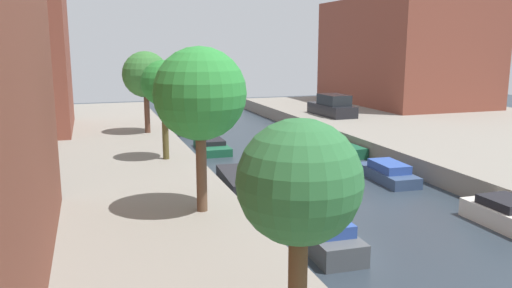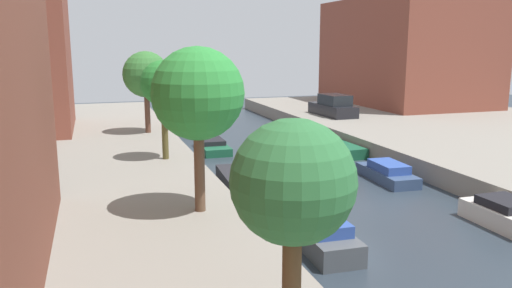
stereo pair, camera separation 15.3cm
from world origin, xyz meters
TOP-DOWN VIEW (x-y plane):
  - ground_plane at (0.00, 0.00)m, footprint 84.00×84.00m
  - low_block_right at (18.00, 23.86)m, footprint 10.00×15.60m
  - street_tree_1 at (-6.54, -9.62)m, footprint 2.19×2.19m
  - street_tree_2 at (-6.54, -1.55)m, footprint 2.97×2.97m
  - street_tree_3 at (-6.54, 6.58)m, footprint 2.14×2.14m
  - street_tree_4 at (-6.54, 14.37)m, footprint 2.81×2.81m
  - parked_car at (7.87, 17.83)m, footprint 2.06×4.81m
  - moored_boat_left_2 at (-3.07, -3.78)m, footprint 1.47×3.06m
  - moored_boat_left_3 at (-3.52, 4.11)m, footprint 1.86×4.17m
  - moored_boat_left_4 at (-2.94, 12.41)m, footprint 1.66×4.12m
  - moored_boat_left_5 at (-3.10, 19.83)m, footprint 1.60×4.31m
  - moored_boat_right_2 at (4.11, -3.64)m, footprint 1.66×3.01m
  - moored_boat_right_3 at (3.45, 3.05)m, footprint 1.58×3.87m
  - moored_boat_right_4 at (4.12, 9.23)m, footprint 1.65×3.98m

SIDE VIEW (x-z plane):
  - ground_plane at x=0.00m, z-range 0.00..0.00m
  - moored_boat_right_4 at x=4.12m, z-range 0.00..0.61m
  - moored_boat_left_4 at x=-2.94m, z-range -0.06..0.67m
  - moored_boat_left_3 at x=-3.52m, z-range 0.00..0.63m
  - moored_boat_right_3 at x=3.45m, z-range -0.08..0.83m
  - moored_boat_left_5 at x=-3.10m, z-range -0.07..0.82m
  - moored_boat_right_2 at x=4.11m, z-range -0.07..0.93m
  - moored_boat_left_2 at x=-3.07m, z-range -0.08..0.99m
  - parked_car at x=7.87m, z-range 0.86..2.51m
  - street_tree_1 at x=-6.54m, z-range 1.95..6.13m
  - street_tree_3 at x=-6.54m, z-range 2.22..6.92m
  - street_tree_4 at x=-6.54m, z-range 2.07..7.07m
  - street_tree_2 at x=-6.54m, z-range 2.16..7.51m
  - low_block_right at x=18.00m, z-range 1.00..10.45m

